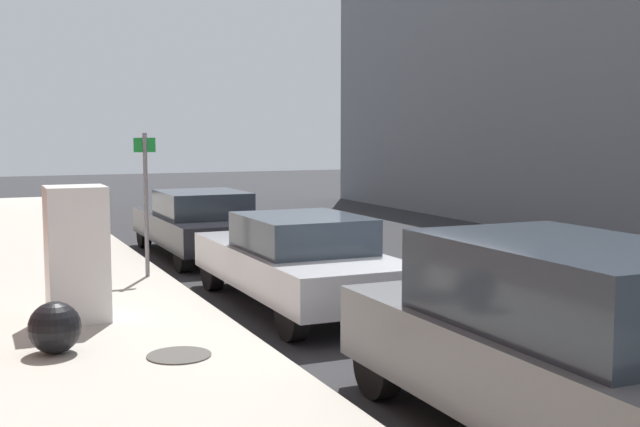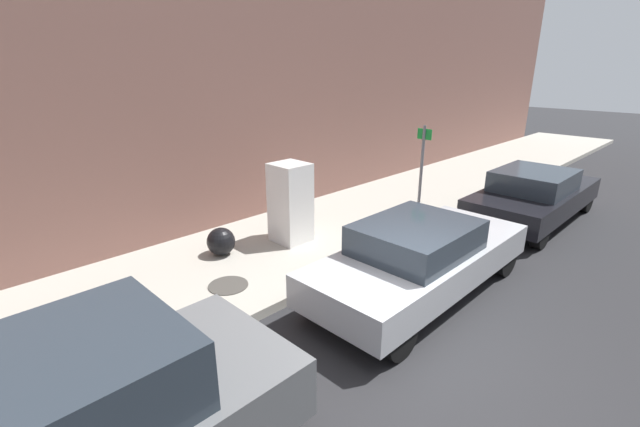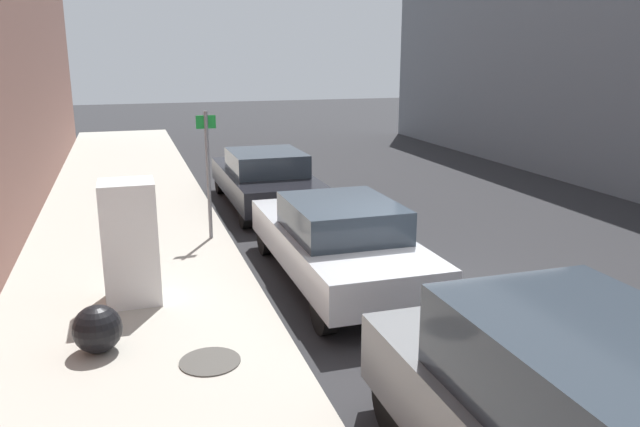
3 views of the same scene
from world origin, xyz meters
name	(u,v)px [view 2 (image 2 of 3)]	position (x,y,z in m)	size (l,w,h in m)	color
ground_plane	(415,355)	(0.00, 0.00, 0.00)	(80.00, 80.00, 0.00)	#28282B
sidewalk_slab	(243,261)	(-4.09, 0.00, 0.08)	(3.70, 44.00, 0.17)	#B2ADA0
discarded_refrigerator	(290,203)	(-4.07, 1.29, 1.04)	(0.74, 0.72, 1.73)	white
manhole_cover	(228,285)	(-3.29, -0.89, 0.18)	(0.70, 0.70, 0.02)	#47443F
street_sign_post	(421,171)	(-2.60, 4.07, 1.52)	(0.36, 0.07, 2.40)	slate
trash_bag	(221,241)	(-4.50, -0.23, 0.46)	(0.57, 0.57, 0.57)	black
parked_sedan_silver	(420,257)	(-0.92, 1.50, 0.72)	(1.80, 4.68, 1.39)	silver
parked_sedan_dark	(534,195)	(-0.92, 6.82, 0.71)	(1.86, 4.66, 1.37)	black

